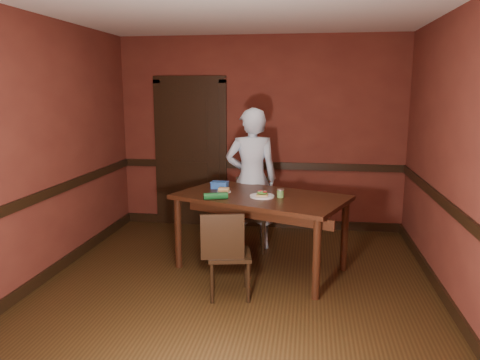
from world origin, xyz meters
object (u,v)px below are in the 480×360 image
(person, at_px, (252,179))
(chair_near, at_px, (230,253))
(chair_far, at_px, (248,215))
(sandwich_plate, at_px, (262,195))
(food_tub, at_px, (220,185))
(dining_table, at_px, (261,232))
(cheese_saucer, at_px, (224,190))
(sauce_jar, at_px, (280,193))

(person, bearing_deg, chair_near, 76.84)
(chair_far, distance_m, sandwich_plate, 0.83)
(chair_near, xyz_separation_m, food_tub, (-0.29, 1.01, 0.45))
(person, bearing_deg, sandwich_plate, 93.18)
(chair_far, bearing_deg, food_tub, -141.22)
(chair_far, xyz_separation_m, chair_near, (-0.00, -1.33, -0.02))
(person, bearing_deg, dining_table, 93.33)
(person, distance_m, cheese_saucer, 0.65)
(chair_far, bearing_deg, person, 63.56)
(sauce_jar, bearing_deg, dining_table, 161.29)
(chair_far, distance_m, person, 0.44)
(sandwich_plate, bearing_deg, food_tub, 145.69)
(sandwich_plate, distance_m, sauce_jar, 0.20)
(dining_table, bearing_deg, sandwich_plate, -54.55)
(dining_table, bearing_deg, chair_far, 131.78)
(chair_near, bearing_deg, dining_table, -118.19)
(dining_table, bearing_deg, cheese_saucer, -170.68)
(cheese_saucer, bearing_deg, person, 68.99)
(chair_near, height_order, food_tub, food_tub)
(chair_near, xyz_separation_m, cheese_saucer, (-0.20, 0.82, 0.43))
(dining_table, height_order, person, person)
(dining_table, xyz_separation_m, food_tub, (-0.51, 0.28, 0.46))
(dining_table, distance_m, food_tub, 0.74)
(sauce_jar, distance_m, food_tub, 0.80)
(dining_table, height_order, cheese_saucer, cheese_saucer)
(chair_near, distance_m, food_tub, 1.14)
(sandwich_plate, xyz_separation_m, food_tub, (-0.53, 0.36, 0.02))
(person, bearing_deg, sauce_jar, 105.68)
(chair_near, height_order, person, person)
(chair_far, relative_size, sandwich_plate, 3.38)
(chair_far, distance_m, sauce_jar, 0.91)
(person, distance_m, food_tub, 0.53)
(sauce_jar, relative_size, food_tub, 0.45)
(sauce_jar, bearing_deg, chair_far, 122.85)
(cheese_saucer, xyz_separation_m, food_tub, (-0.08, 0.19, 0.02))
(person, relative_size, cheese_saucer, 11.14)
(chair_near, relative_size, food_tub, 4.22)
(sauce_jar, bearing_deg, person, 117.62)
(chair_near, distance_m, person, 1.50)
(cheese_saucer, height_order, food_tub, food_tub)
(chair_near, relative_size, sandwich_plate, 3.25)
(chair_near, bearing_deg, cheese_saucer, -87.24)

